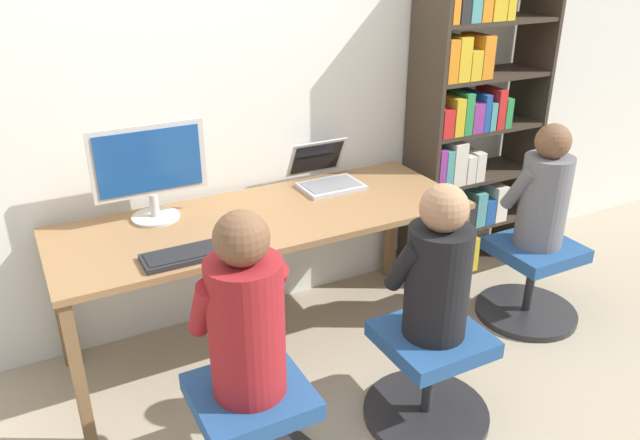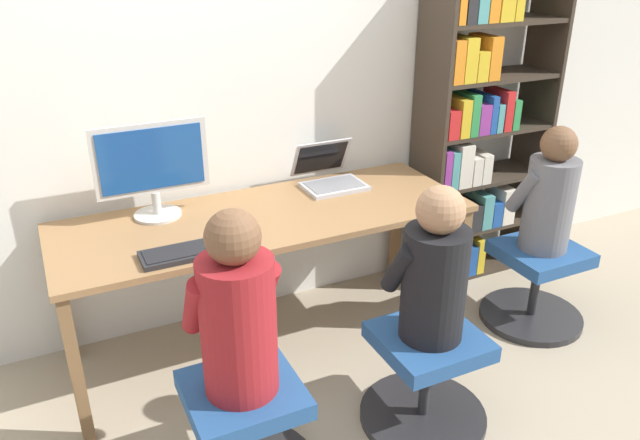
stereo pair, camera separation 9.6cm
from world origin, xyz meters
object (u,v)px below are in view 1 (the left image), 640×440
(keyboard, at_px, (190,254))
(person_at_laptop, at_px, (438,269))
(bookshelf, at_px, (466,132))
(office_chair_side, at_px, (531,280))
(desktop_monitor, at_px, (150,171))
(laptop, at_px, (326,176))
(office_chair_left, at_px, (253,436))
(office_chair_right, at_px, (429,375))
(person_at_monitor, at_px, (245,314))
(person_near_shelf, at_px, (544,192))

(keyboard, height_order, person_at_laptop, person_at_laptop)
(bookshelf, relative_size, office_chair_side, 3.31)
(desktop_monitor, distance_m, office_chair_side, 2.07)
(desktop_monitor, relative_size, person_at_laptop, 0.79)
(desktop_monitor, xyz_separation_m, bookshelf, (1.81, -0.00, -0.07))
(laptop, relative_size, office_chair_side, 0.60)
(person_at_laptop, height_order, bookshelf, bookshelf)
(desktop_monitor, distance_m, office_chair_left, 1.24)
(laptop, xyz_separation_m, office_chair_side, (0.93, -0.63, -0.56))
(office_chair_right, xyz_separation_m, person_at_monitor, (-0.80, 0.03, 0.54))
(keyboard, distance_m, person_at_laptop, 1.00)
(laptop, bearing_deg, desktop_monitor, -179.34)
(office_chair_left, height_order, office_chair_right, same)
(person_near_shelf, bearing_deg, person_at_monitor, -168.17)
(person_at_laptop, bearing_deg, person_at_monitor, 178.38)
(person_at_laptop, relative_size, person_near_shelf, 1.00)
(desktop_monitor, bearing_deg, keyboard, -86.38)
(keyboard, bearing_deg, office_chair_left, -86.86)
(person_at_laptop, bearing_deg, office_chair_right, -90.00)
(office_chair_right, relative_size, person_at_laptop, 0.84)
(person_near_shelf, bearing_deg, office_chair_left, -168.02)
(office_chair_right, xyz_separation_m, person_near_shelf, (0.98, 0.40, 0.52))
(office_chair_left, xyz_separation_m, office_chair_side, (1.78, 0.37, 0.00))
(desktop_monitor, distance_m, person_at_laptop, 1.34)
(keyboard, xyz_separation_m, office_chair_left, (0.03, -0.55, -0.52))
(person_at_monitor, height_order, person_near_shelf, person_at_monitor)
(person_at_monitor, xyz_separation_m, bookshelf, (1.75, 0.98, 0.13))
(person_at_laptop, distance_m, person_near_shelf, 1.05)
(office_chair_right, relative_size, person_near_shelf, 0.84)
(office_chair_right, xyz_separation_m, person_at_laptop, (-0.00, 0.00, 0.52))
(office_chair_right, bearing_deg, desktop_monitor, 130.28)
(bookshelf, height_order, person_near_shelf, bookshelf)
(office_chair_right, distance_m, person_at_monitor, 0.96)
(office_chair_left, bearing_deg, person_at_monitor, 90.00)
(bookshelf, bearing_deg, person_at_monitor, -150.78)
(office_chair_right, xyz_separation_m, office_chair_side, (0.98, 0.39, 0.00))
(office_chair_right, distance_m, person_near_shelf, 1.18)
(laptop, xyz_separation_m, bookshelf, (0.91, -0.01, 0.12))
(office_chair_right, relative_size, office_chair_side, 1.00)
(person_at_laptop, bearing_deg, keyboard, 145.70)
(office_chair_left, height_order, person_at_monitor, person_at_monitor)
(desktop_monitor, height_order, office_chair_right, desktop_monitor)
(desktop_monitor, height_order, person_at_laptop, desktop_monitor)
(office_chair_left, xyz_separation_m, bookshelf, (1.75, 0.99, 0.67))
(keyboard, bearing_deg, desktop_monitor, 93.62)
(desktop_monitor, height_order, keyboard, desktop_monitor)
(office_chair_right, distance_m, person_at_laptop, 0.52)
(person_at_monitor, bearing_deg, bookshelf, 29.22)
(keyboard, xyz_separation_m, office_chair_side, (1.81, -0.18, -0.52))
(person_at_monitor, distance_m, bookshelf, 2.01)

